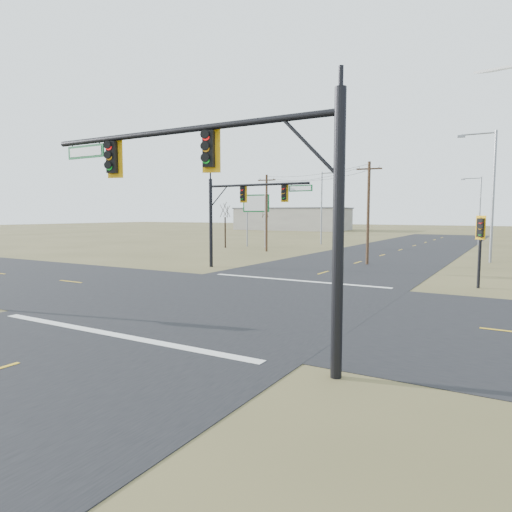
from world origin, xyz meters
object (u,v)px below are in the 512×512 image
(utility_pole_far, at_px, (267,212))
(streetlight_b, at_px, (478,207))
(mast_arm_near, at_px, (219,176))
(bare_tree_a, at_px, (225,209))
(bare_tree_b, at_px, (265,211))
(streetlight_a, at_px, (490,189))
(streetlight_c, at_px, (323,204))
(utility_pole_near, at_px, (368,211))
(highway_sign, at_px, (256,210))
(pedestal_signal_ne, at_px, (480,235))
(mast_arm_far, at_px, (243,203))

(utility_pole_far, relative_size, streetlight_b, 0.93)
(mast_arm_near, xyz_separation_m, bare_tree_a, (-24.28, 36.11, -0.59))
(bare_tree_b, bearing_deg, streetlight_a, -24.38)
(streetlight_c, relative_size, bare_tree_a, 1.65)
(streetlight_b, distance_m, bare_tree_b, 28.86)
(streetlight_b, relative_size, bare_tree_a, 1.52)
(utility_pole_near, xyz_separation_m, highway_sign, (-18.23, 12.82, 0.21))
(streetlight_a, bearing_deg, pedestal_signal_ne, -100.16)
(mast_arm_near, height_order, bare_tree_b, mast_arm_near)
(utility_pole_far, bearing_deg, streetlight_b, 49.68)
(highway_sign, bearing_deg, pedestal_signal_ne, -46.62)
(streetlight_b, relative_size, bare_tree_b, 1.61)
(pedestal_signal_ne, relative_size, streetlight_b, 0.45)
(mast_arm_far, xyz_separation_m, utility_pole_far, (-6.37, 15.26, -0.57))
(utility_pole_far, distance_m, streetlight_a, 22.34)
(utility_pole_near, xyz_separation_m, bare_tree_a, (-20.86, 9.69, 0.30))
(streetlight_a, bearing_deg, utility_pole_far, 166.89)
(streetlight_b, bearing_deg, highway_sign, -133.13)
(pedestal_signal_ne, relative_size, bare_tree_b, 0.73)
(mast_arm_far, xyz_separation_m, bare_tree_a, (-13.53, 17.56, -0.29))
(highway_sign, bearing_deg, bare_tree_b, 102.78)
(utility_pole_near, height_order, bare_tree_b, utility_pole_near)
(mast_arm_far, bearing_deg, streetlight_b, 50.57)
(streetlight_c, relative_size, bare_tree_b, 1.75)
(streetlight_c, bearing_deg, streetlight_b, 31.63)
(mast_arm_near, height_order, pedestal_signal_ne, mast_arm_near)
(utility_pole_near, bearing_deg, streetlight_c, 120.40)
(utility_pole_far, bearing_deg, streetlight_c, 86.27)
(utility_pole_far, bearing_deg, bare_tree_a, 162.13)
(bare_tree_a, bearing_deg, utility_pole_far, -17.87)
(mast_arm_near, xyz_separation_m, streetlight_a, (5.14, 33.36, 1.01))
(streetlight_b, bearing_deg, streetlight_c, -144.30)
(mast_arm_near, bearing_deg, mast_arm_far, 101.94)
(mast_arm_near, bearing_deg, utility_pole_far, 98.70)
(mast_arm_far, bearing_deg, mast_arm_near, -80.30)
(mast_arm_near, bearing_deg, streetlight_b, 69.34)
(utility_pole_near, distance_m, bare_tree_b, 29.36)
(mast_arm_far, bearing_deg, streetlight_a, 22.61)
(mast_arm_far, distance_m, streetlight_a, 21.76)
(mast_arm_far, xyz_separation_m, bare_tree_b, (-13.79, 28.27, -0.49))
(utility_pole_far, height_order, highway_sign, utility_pole_far)
(utility_pole_far, relative_size, streetlight_c, 0.86)
(streetlight_b, bearing_deg, bare_tree_a, -131.49)
(bare_tree_b, bearing_deg, streetlight_b, 20.49)
(mast_arm_far, bearing_deg, highway_sign, 97.37)
(bare_tree_b, bearing_deg, mast_arm_near, -62.34)
(utility_pole_near, distance_m, utility_pole_far, 15.57)
(mast_arm_near, height_order, bare_tree_a, mast_arm_near)
(mast_arm_near, bearing_deg, highway_sign, 100.72)
(streetlight_c, bearing_deg, highway_sign, -114.80)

